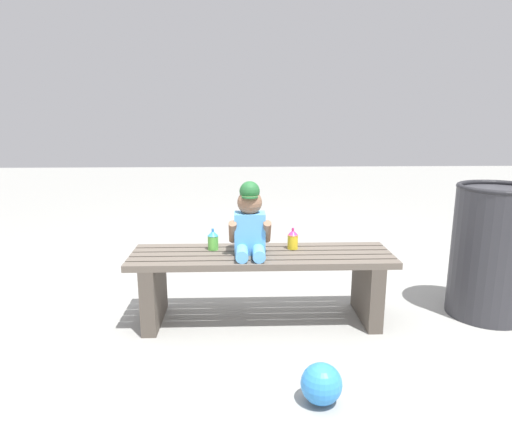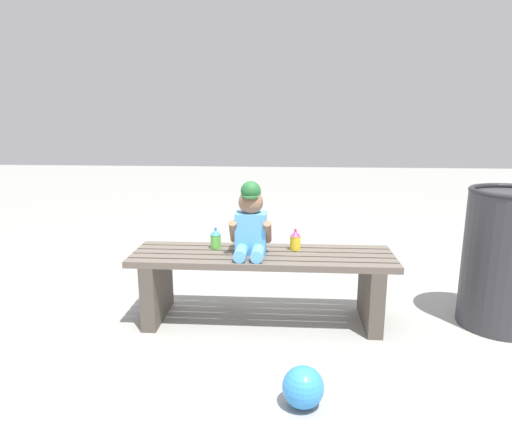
% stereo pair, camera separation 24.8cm
% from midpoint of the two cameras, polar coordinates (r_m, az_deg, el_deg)
% --- Properties ---
extents(ground_plane, '(16.00, 16.00, 0.00)m').
position_cam_midpoint_polar(ground_plane, '(2.72, 3.44, -11.83)').
color(ground_plane, '#999993').
extents(park_bench, '(1.46, 0.41, 0.40)m').
position_cam_midpoint_polar(park_bench, '(2.62, 3.52, -6.45)').
color(park_bench, '#60564C').
rests_on(park_bench, ground_plane).
extents(child_figure, '(0.23, 0.27, 0.40)m').
position_cam_midpoint_polar(child_figure, '(2.52, 2.14, 0.12)').
color(child_figure, '#59A5E5').
rests_on(child_figure, park_bench).
extents(sippy_cup_left, '(0.06, 0.06, 0.12)m').
position_cam_midpoint_polar(sippy_cup_left, '(2.65, -2.35, -1.86)').
color(sippy_cup_left, '#66CC4C').
rests_on(sippy_cup_left, park_bench).
extents(sippy_cup_right, '(0.06, 0.06, 0.12)m').
position_cam_midpoint_polar(sippy_cup_right, '(2.64, 7.59, -2.03)').
color(sippy_cup_right, yellow).
rests_on(sippy_cup_right, park_bench).
extents(toy_ball, '(0.17, 0.17, 0.17)m').
position_cam_midpoint_polar(toy_ball, '(1.99, 9.64, -19.41)').
color(toy_ball, '#338CE5').
rests_on(toy_ball, ground_plane).
extents(trash_bin, '(0.46, 0.46, 0.78)m').
position_cam_midpoint_polar(trash_bin, '(2.93, 30.79, -3.72)').
color(trash_bin, '#333338').
rests_on(trash_bin, ground_plane).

